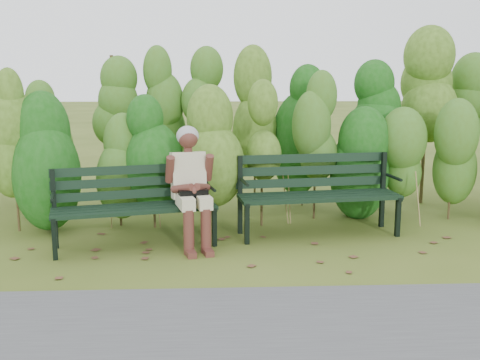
{
  "coord_description": "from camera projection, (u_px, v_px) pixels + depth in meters",
  "views": [
    {
      "loc": [
        -0.29,
        -5.65,
        1.84
      ],
      "look_at": [
        0.0,
        0.35,
        0.75
      ],
      "focal_mm": 42.0,
      "sensor_mm": 36.0,
      "label": 1
    }
  ],
  "objects": [
    {
      "name": "ground",
      "position": [
        242.0,
        256.0,
        5.9
      ],
      "size": [
        80.0,
        80.0,
        0.0
      ],
      "primitive_type": "plane",
      "color": "#415317"
    },
    {
      "name": "seated_woman",
      "position": [
        191.0,
        180.0,
        6.16
      ],
      "size": [
        0.56,
        0.83,
        1.33
      ],
      "color": "beige",
      "rests_on": "ground"
    },
    {
      "name": "bench_left",
      "position": [
        134.0,
        200.0,
        6.2
      ],
      "size": [
        1.85,
        0.97,
        0.88
      ],
      "color": "black",
      "rests_on": "ground"
    },
    {
      "name": "footpath",
      "position": [
        258.0,
        358.0,
        3.74
      ],
      "size": [
        60.0,
        2.5,
        0.01
      ],
      "primitive_type": "cube",
      "color": "#474749",
      "rests_on": "ground"
    },
    {
      "name": "hedge_band",
      "position": [
        235.0,
        123.0,
        7.5
      ],
      "size": [
        11.04,
        1.67,
        2.42
      ],
      "color": "#47381E",
      "rests_on": "ground"
    },
    {
      "name": "bench_right",
      "position": [
        316.0,
        188.0,
        6.69
      ],
      "size": [
        1.95,
        0.85,
        0.95
      ],
      "color": "black",
      "rests_on": "ground"
    },
    {
      "name": "leaf_litter",
      "position": [
        245.0,
        262.0,
        5.7
      ],
      "size": [
        5.37,
        2.27,
        0.01
      ],
      "color": "brown",
      "rests_on": "ground"
    }
  ]
}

